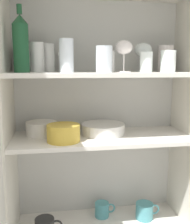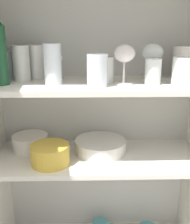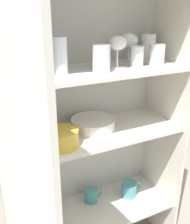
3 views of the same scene
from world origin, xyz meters
name	(u,v)px [view 3 (image 3 of 3)]	position (x,y,z in m)	size (l,w,h in m)	color
cupboard_back_panel	(80,128)	(0.00, 0.34, 0.73)	(0.91, 0.02, 1.47)	silver
cupboard_side_left	(1,163)	(-0.45, 0.17, 0.73)	(0.02, 0.37, 1.47)	silver
cupboard_side_right	(164,125)	(0.45, 0.17, 0.73)	(0.02, 0.37, 1.47)	silver
shelf_board_lower	(94,211)	(0.00, 0.17, 0.29)	(0.88, 0.33, 0.02)	silver
shelf_board_middle	(94,134)	(0.00, 0.17, 0.78)	(0.88, 0.33, 0.02)	silver
shelf_board_upper	(94,71)	(0.00, 0.17, 1.09)	(0.88, 0.33, 0.02)	silver
tumbler_glass_0	(21,57)	(-0.31, 0.22, 1.17)	(0.07, 0.07, 0.14)	white
tumbler_glass_1	(59,56)	(-0.17, 0.13, 1.18)	(0.07, 0.07, 0.15)	white
tumbler_glass_2	(148,47)	(0.35, 0.24, 1.17)	(0.08, 0.08, 0.13)	silver
tumbler_glass_3	(137,56)	(0.20, 0.12, 1.15)	(0.06, 0.06, 0.10)	white
tumbler_glass_4	(100,58)	(0.03, 0.16, 1.15)	(0.06, 0.06, 0.10)	white
tumbler_glass_5	(31,54)	(-0.25, 0.27, 1.17)	(0.06, 0.06, 0.14)	white
tumbler_glass_6	(157,55)	(0.31, 0.11, 1.15)	(0.07, 0.07, 0.10)	white
tumbler_glass_7	(2,60)	(-0.38, 0.25, 1.16)	(0.07, 0.07, 0.12)	white
tumbler_glass_8	(101,59)	(-0.01, 0.08, 1.16)	(0.07, 0.07, 0.12)	white
wine_glass_0	(129,41)	(0.22, 0.22, 1.21)	(0.09, 0.09, 0.15)	white
wine_glass_1	(50,51)	(-0.18, 0.25, 1.18)	(0.07, 0.07, 0.11)	white
wine_glass_2	(118,45)	(0.09, 0.12, 1.21)	(0.08, 0.08, 0.15)	silver
wine_bottle	(7,46)	(-0.37, 0.13, 1.23)	(0.07, 0.07, 0.29)	#194728
plate_stack_white	(93,124)	(0.01, 0.20, 0.81)	(0.22, 0.22, 0.05)	silver
mixing_bowl_large	(61,137)	(-0.19, 0.10, 0.83)	(0.15, 0.15, 0.08)	gold
serving_bowl_small	(30,132)	(-0.30, 0.23, 0.82)	(0.15, 0.15, 0.07)	silver
coffee_mug_primary	(91,195)	(0.02, 0.24, 0.34)	(0.11, 0.08, 0.08)	teal
coffee_mug_extra_1	(129,189)	(0.25, 0.19, 0.35)	(0.13, 0.09, 0.09)	teal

